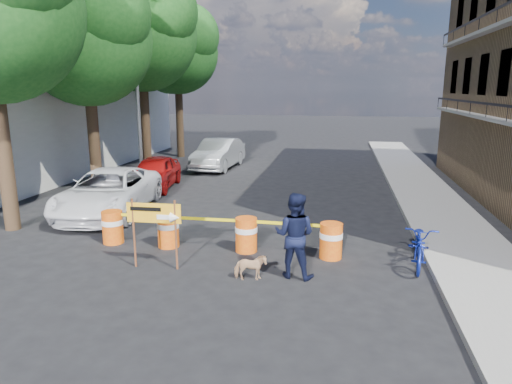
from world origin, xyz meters
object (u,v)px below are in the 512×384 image
at_px(sedan_red, 155,173).
at_px(suv_white, 109,192).
at_px(barrel_far_left, 113,226).
at_px(barrel_far_right, 331,240).
at_px(pedestrian, 294,235).
at_px(dog, 250,267).
at_px(sedan_silver, 219,154).
at_px(bicycle, 422,224).
at_px(barrel_mid_right, 246,234).
at_px(barrel_mid_left, 168,230).
at_px(detour_sign, 160,219).

bearing_deg(sedan_red, suv_white, -97.22).
bearing_deg(barrel_far_left, barrel_far_right, -0.66).
bearing_deg(pedestrian, dog, 33.97).
bearing_deg(sedan_silver, sedan_red, -101.71).
relative_size(pedestrian, sedan_red, 0.49).
height_order(barrel_far_right, bicycle, bicycle).
xyz_separation_m(barrel_mid_right, suv_white, (-5.33, 2.79, 0.27)).
relative_size(barrel_mid_right, bicycle, 0.44).
xyz_separation_m(pedestrian, dog, (-0.92, -0.41, -0.67)).
relative_size(pedestrian, sedan_silver, 0.41).
distance_m(pedestrian, suv_white, 7.91).
height_order(barrel_mid_left, bicycle, bicycle).
bearing_deg(pedestrian, barrel_mid_left, -10.86).
xyz_separation_m(barrel_mid_left, pedestrian, (3.51, -1.35, 0.50)).
relative_size(barrel_mid_left, bicycle, 0.44).
distance_m(barrel_mid_left, barrel_far_right, 4.31).
distance_m(barrel_mid_right, detour_sign, 2.40).
distance_m(dog, suv_white, 7.39).
distance_m(bicycle, sedan_silver, 14.66).
bearing_deg(barrel_far_right, sedan_red, 137.66).
distance_m(barrel_mid_right, dog, 1.86).
xyz_separation_m(suv_white, sedan_silver, (1.39, 9.14, 0.04)).
height_order(barrel_far_left, barrel_far_right, same).
relative_size(pedestrian, dog, 2.72).
relative_size(barrel_mid_right, pedestrian, 0.46).
distance_m(barrel_far_right, dog, 2.43).
height_order(barrel_mid_left, detour_sign, detour_sign).
bearing_deg(detour_sign, bicycle, 10.10).
relative_size(detour_sign, bicycle, 0.81).
bearing_deg(sedan_silver, barrel_mid_right, -68.44).
bearing_deg(dog, pedestrian, -78.82).
relative_size(pedestrian, bicycle, 0.94).
distance_m(barrel_mid_right, sedan_red, 8.61).
bearing_deg(detour_sign, barrel_mid_left, 103.50).
distance_m(barrel_mid_left, pedestrian, 3.80).
relative_size(sedan_red, sedan_silver, 0.85).
height_order(barrel_far_left, sedan_red, sedan_red).
relative_size(barrel_mid_left, detour_sign, 0.54).
distance_m(barrel_mid_left, bicycle, 6.43).
xyz_separation_m(detour_sign, bicycle, (6.00, 1.28, -0.19)).
relative_size(barrel_far_left, bicycle, 0.44).
relative_size(bicycle, sedan_red, 0.52).
bearing_deg(barrel_mid_right, barrel_far_left, -179.79).
height_order(pedestrian, suv_white, pedestrian).
height_order(detour_sign, bicycle, bicycle).
height_order(barrel_mid_right, sedan_silver, sedan_silver).
distance_m(barrel_far_right, bicycle, 2.17).
xyz_separation_m(detour_sign, sedan_silver, (-2.22, 13.43, -0.44)).
relative_size(detour_sign, sedan_silver, 0.36).
bearing_deg(barrel_mid_left, barrel_mid_right, 0.86).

